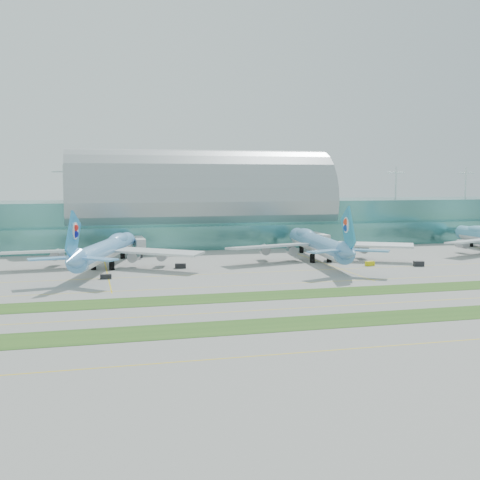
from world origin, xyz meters
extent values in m
plane|color=gray|center=(0.00, 0.00, 0.00)|extent=(700.00, 700.00, 0.00)
cube|color=#3D7A75|center=(0.00, 130.00, 10.00)|extent=(340.00, 42.00, 20.00)
cube|color=#3D7A75|center=(0.00, 106.00, 5.00)|extent=(340.00, 8.00, 10.00)
ellipsoid|color=#9EA5A8|center=(0.00, 130.00, 20.00)|extent=(340.00, 46.20, 16.17)
cylinder|color=white|center=(0.00, 130.00, 28.00)|extent=(0.80, 0.80, 16.00)
cube|color=#B2B7B7|center=(-31.00, 95.00, 5.50)|extent=(3.50, 22.00, 3.00)
cylinder|color=black|center=(-31.00, 85.00, 2.00)|extent=(1.00, 1.00, 4.00)
cube|color=#B2B7B7|center=(44.00, 95.00, 5.50)|extent=(3.50, 22.00, 3.00)
cylinder|color=black|center=(44.00, 85.00, 2.00)|extent=(1.00, 1.00, 4.00)
cube|color=#B2B7B7|center=(119.00, 95.00, 5.50)|extent=(3.50, 22.00, 3.00)
cube|color=#2D591E|center=(0.00, -28.00, 0.04)|extent=(420.00, 12.00, 0.08)
cube|color=#2D591E|center=(0.00, 2.00, 0.04)|extent=(420.00, 12.00, 0.08)
cube|color=yellow|center=(0.00, -48.00, 0.01)|extent=(420.00, 0.35, 0.01)
cube|color=yellow|center=(0.00, -14.00, 0.01)|extent=(420.00, 0.35, 0.01)
cube|color=yellow|center=(0.00, 18.00, 0.01)|extent=(420.00, 0.35, 0.01)
cube|color=yellow|center=(0.00, 40.00, 0.01)|extent=(420.00, 0.35, 0.01)
cylinder|color=#6BADEC|center=(-44.91, 61.58, 6.22)|extent=(24.26, 62.32, 6.32)
ellipsoid|color=#6BADEC|center=(-39.81, 78.52, 7.95)|extent=(11.28, 20.12, 4.50)
cone|color=#6BADEC|center=(-35.10, 94.18, 6.22)|extent=(7.52, 6.70, 6.32)
cone|color=#6BADEC|center=(-55.19, 27.43, 7.44)|extent=(8.39, 10.51, 6.00)
cube|color=white|center=(-63.06, 64.92, 5.81)|extent=(31.14, 10.44, 1.24)
cylinder|color=#96979E|center=(-57.08, 68.87, 3.67)|extent=(4.93, 6.37, 3.46)
cube|color=white|center=(-27.93, 54.35, 5.81)|extent=(28.64, 25.12, 1.24)
cylinder|color=#96979E|center=(-30.73, 60.94, 3.67)|extent=(4.93, 6.37, 3.46)
cube|color=#2E8CD0|center=(-54.60, 29.38, 13.86)|extent=(4.45, 13.00, 14.69)
cylinder|color=silver|center=(-54.31, 30.36, 15.39)|extent=(2.29, 4.95, 4.89)
cylinder|color=black|center=(-37.99, 84.57, 1.53)|extent=(1.83, 1.83, 3.06)
cylinder|color=black|center=(-49.01, 58.56, 1.53)|extent=(1.83, 1.83, 3.06)
cylinder|color=black|center=(-43.15, 56.80, 1.53)|extent=(1.83, 1.83, 3.06)
cylinder|color=#5B97C9|center=(30.70, 60.30, 6.35)|extent=(13.54, 64.81, 6.45)
ellipsoid|color=#5B97C9|center=(32.70, 78.25, 8.12)|extent=(8.26, 20.16, 4.60)
cone|color=#5B97C9|center=(34.54, 94.83, 6.35)|extent=(6.98, 5.88, 6.45)
cone|color=#5B97C9|center=(26.67, 24.11, 7.59)|extent=(7.12, 9.98, 6.13)
cube|color=silver|center=(11.86, 60.30, 5.93)|extent=(32.16, 15.96, 1.27)
cylinder|color=gray|center=(17.13, 65.37, 3.74)|extent=(4.15, 6.08, 3.54)
cube|color=silver|center=(49.08, 56.16, 5.93)|extent=(31.18, 21.71, 1.27)
cylinder|color=gray|center=(45.05, 62.26, 3.74)|extent=(4.15, 6.08, 3.54)
cube|color=teal|center=(26.90, 26.18, 14.15)|extent=(2.13, 13.66, 15.00)
cylinder|color=white|center=(27.02, 27.22, 15.71)|extent=(1.48, 5.07, 4.99)
cylinder|color=black|center=(33.41, 84.66, 1.56)|extent=(1.87, 1.87, 3.12)
cylinder|color=black|center=(27.14, 56.51, 1.56)|extent=(1.87, 1.87, 3.12)
cylinder|color=black|center=(33.34, 55.82, 1.56)|extent=(1.87, 1.87, 3.12)
ellipsoid|color=#60B0D4|center=(113.90, 80.89, 7.59)|extent=(6.14, 18.45, 4.29)
cone|color=#60B0D4|center=(113.55, 96.48, 5.93)|extent=(6.14, 5.00, 6.03)
cube|color=silver|center=(96.84, 61.68, 5.54)|extent=(29.68, 18.26, 1.19)
cylinder|color=gray|center=(101.09, 67.02, 3.50)|extent=(3.43, 5.42, 3.31)
cylinder|color=black|center=(113.77, 86.92, 1.46)|extent=(1.75, 1.75, 2.92)
cube|color=black|center=(-45.67, 39.04, 0.71)|extent=(3.42, 1.62, 1.42)
cube|color=black|center=(-20.69, 54.80, 0.81)|extent=(3.89, 2.29, 1.61)
cube|color=yellow|center=(43.57, 44.33, 0.78)|extent=(3.57, 2.39, 1.57)
cube|color=black|center=(59.27, 39.07, 0.89)|extent=(3.71, 2.58, 1.77)
camera|label=1|loc=(-50.99, -143.42, 29.89)|focal=45.00mm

